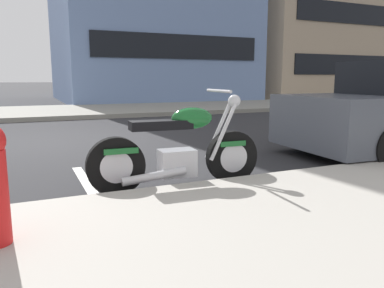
# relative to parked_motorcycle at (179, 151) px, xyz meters

# --- Properties ---
(ground_plane) EXTENTS (260.00, 260.00, 0.00)m
(ground_plane) POSITION_rel_parked_motorcycle_xyz_m (-0.93, 3.87, -0.43)
(ground_plane) COLOR #28282B
(sidewalk_far_curb) EXTENTS (120.00, 5.00, 0.14)m
(sidewalk_far_curb) POSITION_rel_parked_motorcycle_xyz_m (11.07, 10.43, -0.36)
(sidewalk_far_curb) COLOR gray
(sidewalk_far_curb) RESTS_ON ground
(parking_stall_stripe) EXTENTS (0.12, 2.20, 0.01)m
(parking_stall_stripe) POSITION_rel_parked_motorcycle_xyz_m (-0.93, 0.42, -0.42)
(parking_stall_stripe) COLOR silver
(parking_stall_stripe) RESTS_ON ground
(parked_motorcycle) EXTENTS (2.00, 0.62, 1.11)m
(parked_motorcycle) POSITION_rel_parked_motorcycle_xyz_m (0.00, 0.00, 0.00)
(parked_motorcycle) COLOR black
(parked_motorcycle) RESTS_ON ground
(townhouse_behind_pole) EXTENTS (9.70, 11.20, 9.08)m
(townhouse_behind_pole) POSITION_rel_parked_motorcycle_xyz_m (15.89, 18.29, 4.12)
(townhouse_behind_pole) COLOR tan
(townhouse_behind_pole) RESTS_ON ground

